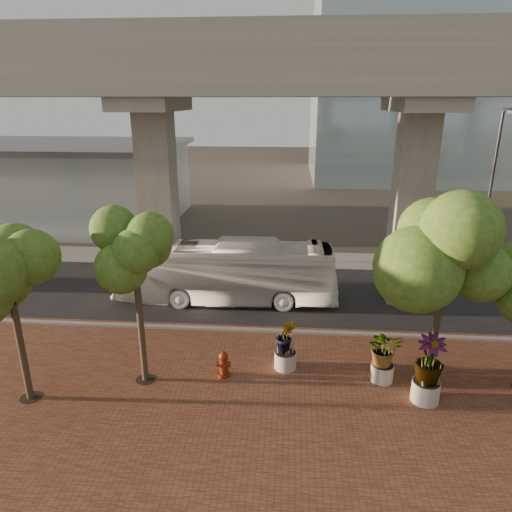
{
  "coord_description": "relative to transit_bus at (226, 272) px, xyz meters",
  "views": [
    {
      "loc": [
        0.4,
        -19.42,
        9.48
      ],
      "look_at": [
        -1.14,
        0.5,
        2.62
      ],
      "focal_mm": 32.0,
      "sensor_mm": 36.0,
      "label": 1
    }
  ],
  "objects": [
    {
      "name": "ground",
      "position": [
        2.67,
        -1.2,
        -1.5
      ],
      "size": [
        160.0,
        160.0,
        0.0
      ],
      "primitive_type": "plane",
      "color": "#373228",
      "rests_on": "ground"
    },
    {
      "name": "brick_plaza",
      "position": [
        2.67,
        -9.2,
        -1.47
      ],
      "size": [
        70.0,
        13.0,
        0.06
      ],
      "primitive_type": "cube",
      "color": "brown",
      "rests_on": "ground"
    },
    {
      "name": "asphalt_road",
      "position": [
        2.67,
        0.8,
        -1.48
      ],
      "size": [
        90.0,
        8.0,
        0.04
      ],
      "primitive_type": "cube",
      "color": "black",
      "rests_on": "ground"
    },
    {
      "name": "curb_strip",
      "position": [
        2.67,
        -3.2,
        -1.42
      ],
      "size": [
        70.0,
        0.25,
        0.16
      ],
      "primitive_type": "cube",
      "color": "gray",
      "rests_on": "ground"
    },
    {
      "name": "far_sidewalk",
      "position": [
        2.67,
        6.3,
        -1.47
      ],
      "size": [
        90.0,
        3.0,
        0.06
      ],
      "primitive_type": "cube",
      "color": "gray",
      "rests_on": "ground"
    },
    {
      "name": "transit_viaduct",
      "position": [
        2.67,
        0.8,
        5.78
      ],
      "size": [
        72.0,
        5.6,
        12.4
      ],
      "color": "gray",
      "rests_on": "ground"
    },
    {
      "name": "station_pavilion",
      "position": [
        -17.33,
        14.8,
        1.72
      ],
      "size": [
        23.0,
        13.0,
        6.3
      ],
      "color": "silver",
      "rests_on": "ground"
    },
    {
      "name": "transit_bus",
      "position": [
        0.0,
        0.0,
        0.0
      ],
      "size": [
        10.82,
        2.71,
        3.0
      ],
      "primitive_type": "imported",
      "rotation": [
        0.0,
        0.0,
        1.59
      ],
      "color": "white",
      "rests_on": "ground"
    },
    {
      "name": "fire_hydrant",
      "position": [
        0.83,
        -6.62,
        -0.96
      ],
      "size": [
        0.5,
        0.45,
        1.01
      ],
      "color": "maroon",
      "rests_on": "ground"
    },
    {
      "name": "planter_front",
      "position": [
        6.44,
        -6.44,
        -0.26
      ],
      "size": [
        1.77,
        1.77,
        1.95
      ],
      "color": "#9E978F",
      "rests_on": "ground"
    },
    {
      "name": "planter_right",
      "position": [
        7.65,
        -7.51,
        -0.01
      ],
      "size": [
        2.22,
        2.22,
        2.37
      ],
      "color": "#A8A598",
      "rests_on": "ground"
    },
    {
      "name": "planter_left",
      "position": [
        3.02,
        -5.91,
        -0.24
      ],
      "size": [
        1.81,
        1.81,
        1.99
      ],
      "color": "gray",
      "rests_on": "ground"
    },
    {
      "name": "street_tree_far_west",
      "position": [
        -5.43,
        -8.38,
        2.97
      ],
      "size": [
        3.44,
        3.44,
        6.0
      ],
      "color": "#463728",
      "rests_on": "ground"
    },
    {
      "name": "street_tree_near_west",
      "position": [
        -1.92,
        -7.06,
        3.26
      ],
      "size": [
        3.22,
        3.22,
        6.19
      ],
      "color": "#463728",
      "rests_on": "ground"
    },
    {
      "name": "street_tree_near_east",
      "position": [
        8.07,
        -6.46,
        3.42
      ],
      "size": [
        4.23,
        4.23,
        6.81
      ],
      "color": "#463728",
      "rests_on": "ground"
    },
    {
      "name": "streetlamp_west",
      "position": [
        -4.85,
        5.6,
        3.05
      ],
      "size": [
        0.39,
        1.13,
        7.8
      ],
      "color": "#2F2E34",
      "rests_on": "ground"
    },
    {
      "name": "streetlamp_east",
      "position": [
        14.15,
        5.37,
        3.78
      ],
      "size": [
        0.45,
        1.31,
        9.06
      ],
      "color": "#292A2E",
      "rests_on": "ground"
    }
  ]
}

